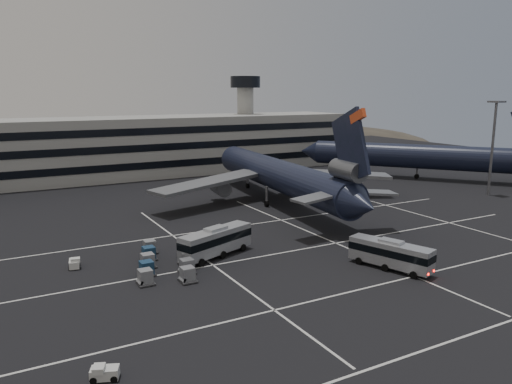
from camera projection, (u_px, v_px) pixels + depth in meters
ground at (274, 267)px, 57.84m from camera, size 260.00×260.00×0.00m
lane_markings at (278, 264)px, 58.91m from camera, size 90.00×55.62×0.01m
terminal at (107, 149)px, 116.17m from camera, size 125.00×26.00×24.00m
hills at (107, 167)px, 214.72m from camera, size 352.00×180.00×44.00m
lightpole_right at (494, 135)px, 95.80m from camera, size 2.40×2.40×18.28m
trijet_main at (280, 175)px, 89.59m from camera, size 47.16×57.68×18.08m
trijet_far at (422, 156)px, 115.20m from camera, size 40.52×48.66×18.08m
bus_near at (391, 253)px, 56.89m from camera, size 5.25×10.01×3.45m
bus_far at (216, 240)px, 61.22m from camera, size 10.74×6.13×3.73m
tug_a at (74, 263)px, 57.45m from camera, size 1.55×2.20×1.30m
tug_b at (106, 372)px, 35.19m from camera, size 2.21×1.80×1.24m
uld_cluster at (165, 261)px, 57.39m from camera, size 9.04×13.86×1.63m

